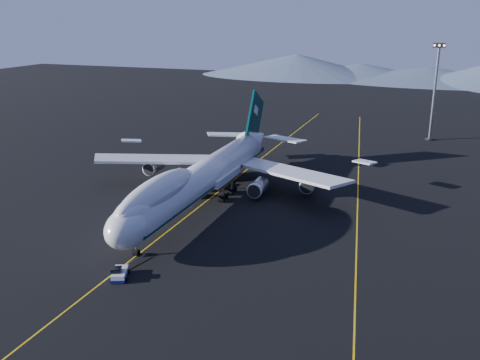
% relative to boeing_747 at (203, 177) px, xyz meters
% --- Properties ---
extents(ground, '(500.00, 500.00, 0.00)m').
position_rel_boeing_747_xyz_m(ground, '(-0.00, -0.03, -5.81)').
color(ground, black).
rests_on(ground, ground).
extents(taxiway_line_main, '(0.25, 220.00, 0.01)m').
position_rel_boeing_747_xyz_m(taxiway_line_main, '(-0.00, -0.03, -5.80)').
color(taxiway_line_main, '#E0B20D').
rests_on(taxiway_line_main, ground).
extents(taxiway_line_side, '(28.08, 198.09, 0.01)m').
position_rel_boeing_747_xyz_m(taxiway_line_side, '(30.00, 9.97, -5.80)').
color(taxiway_line_side, '#E0B20D').
rests_on(taxiway_line_side, ground).
extents(boeing_747, '(59.62, 72.43, 19.37)m').
position_rel_boeing_747_xyz_m(boeing_747, '(0.00, 0.00, 0.00)').
color(boeing_747, silver).
rests_on(boeing_747, ground).
extents(pushback_tug, '(3.50, 4.61, 1.80)m').
position_rel_boeing_747_xyz_m(pushback_tug, '(1.64, -33.96, -5.25)').
color(pushback_tug, silver).
rests_on(pushback_tug, ground).
extents(floodlight_mast, '(3.60, 2.70, 29.17)m').
position_rel_boeing_747_xyz_m(floodlight_mast, '(41.93, 77.72, 8.97)').
color(floodlight_mast, black).
rests_on(floodlight_mast, ground).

